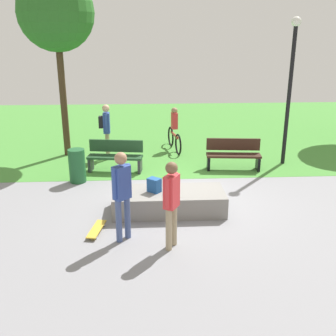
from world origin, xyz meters
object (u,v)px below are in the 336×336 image
object	(u,v)px
skater_watching	(122,189)
pedestrian_with_backpack	(106,127)
park_bench_far_right	(115,155)
concrete_ledge	(169,201)
skateboard_by_ledge	(96,229)
cyclist_on_bicycle	(174,132)
tree_young_birch	(56,14)
trash_bin	(77,166)
lamp_post	(291,78)
backpack_on_ledge	(154,185)
skater_performing_trick	(171,199)
park_bench_near_path	(233,154)

from	to	relation	value
skater_watching	pedestrian_with_backpack	bearing A→B (deg)	98.36
skater_watching	park_bench_far_right	xyz separation A→B (m)	(-0.44, 4.17, -0.59)
concrete_ledge	skateboard_by_ledge	size ratio (longest dim) A/B	3.07
concrete_ledge	cyclist_on_bicycle	world-z (taller)	cyclist_on_bicycle
concrete_ledge	skater_watching	world-z (taller)	skater_watching
concrete_ledge	cyclist_on_bicycle	xyz separation A→B (m)	(0.49, 5.09, 0.39)
tree_young_birch	pedestrian_with_backpack	bearing A→B (deg)	-20.65
trash_bin	cyclist_on_bicycle	distance (m)	4.20
cyclist_on_bicycle	park_bench_far_right	bearing A→B (deg)	-130.94
lamp_post	park_bench_far_right	bearing A→B (deg)	-175.32
concrete_ledge	backpack_on_ledge	size ratio (longest dim) A/B	7.89
park_bench_far_right	lamp_post	xyz separation A→B (m)	(5.19, 0.42, 2.14)
trash_bin	concrete_ledge	bearing A→B (deg)	-40.52
skateboard_by_ledge	concrete_ledge	bearing A→B (deg)	30.89
park_bench_far_right	trash_bin	size ratio (longest dim) A/B	1.78
skater_performing_trick	skater_watching	distance (m)	0.99
park_bench_far_right	lamp_post	world-z (taller)	lamp_post
park_bench_far_right	concrete_ledge	bearing A→B (deg)	-64.16
park_bench_far_right	tree_young_birch	bearing A→B (deg)	134.48
park_bench_near_path	trash_bin	world-z (taller)	trash_bin
park_bench_near_path	trash_bin	bearing A→B (deg)	-169.43
tree_young_birch	pedestrian_with_backpack	distance (m)	3.68
tree_young_birch	cyclist_on_bicycle	distance (m)	5.28
trash_bin	pedestrian_with_backpack	distance (m)	2.28
tree_young_birch	cyclist_on_bicycle	xyz separation A→B (m)	(3.63, 0.42, -3.81)
concrete_ledge	skater_watching	xyz separation A→B (m)	(-0.97, -1.26, 0.82)
skater_watching	lamp_post	distance (m)	6.80
concrete_ledge	park_bench_far_right	bearing A→B (deg)	115.84
skater_watching	tree_young_birch	size ratio (longest dim) A/B	0.32
park_bench_near_path	skateboard_by_ledge	bearing A→B (deg)	-133.78
park_bench_far_right	cyclist_on_bicycle	world-z (taller)	cyclist_on_bicycle
lamp_post	skater_performing_trick	bearing A→B (deg)	-127.80
backpack_on_ledge	trash_bin	xyz separation A→B (m)	(-2.06, 2.04, -0.18)
backpack_on_ledge	park_bench_near_path	world-z (taller)	park_bench_near_path
park_bench_far_right	trash_bin	world-z (taller)	trash_bin
concrete_ledge	park_bench_far_right	distance (m)	3.24
concrete_ledge	trash_bin	bearing A→B (deg)	139.48
pedestrian_with_backpack	tree_young_birch	bearing A→B (deg)	159.35
concrete_ledge	trash_bin	distance (m)	3.15
skater_watching	skateboard_by_ledge	distance (m)	1.20
skateboard_by_ledge	park_bench_near_path	size ratio (longest dim) A/B	0.50
park_bench_far_right	trash_bin	bearing A→B (deg)	-138.55
skater_watching	park_bench_near_path	xyz separation A→B (m)	(3.07, 4.14, -0.59)
lamp_post	trash_bin	xyz separation A→B (m)	(-6.17, -1.29, -2.16)
concrete_ledge	cyclist_on_bicycle	bearing A→B (deg)	84.51
backpack_on_ledge	lamp_post	xyz separation A→B (m)	(4.12, 3.33, 1.98)
backpack_on_ledge	park_bench_far_right	distance (m)	3.10
trash_bin	backpack_on_ledge	bearing A→B (deg)	-44.77
skater_watching	trash_bin	bearing A→B (deg)	113.18
skater_watching	tree_young_birch	distance (m)	7.17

